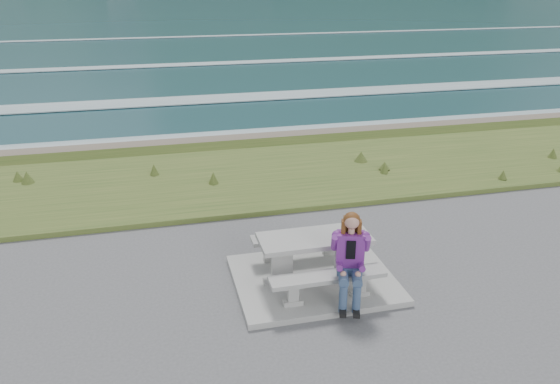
{
  "coord_description": "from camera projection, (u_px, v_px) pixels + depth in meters",
  "views": [
    {
      "loc": [
        -2.4,
        -7.47,
        4.83
      ],
      "look_at": [
        -0.28,
        1.2,
        1.17
      ],
      "focal_mm": 35.0,
      "sensor_mm": 36.0,
      "label": 1
    }
  ],
  "objects": [
    {
      "name": "grass_verge",
      "position": [
        255.0,
        178.0,
        13.56
      ],
      "size": [
        160.0,
        4.5,
        0.22
      ],
      "primitive_type": "cube",
      "color": "#34521F",
      "rests_on": "ground"
    },
    {
      "name": "seated_woman",
      "position": [
        350.0,
        272.0,
        8.15
      ],
      "size": [
        0.59,
        0.8,
        1.43
      ],
      "rotation": [
        0.0,
        0.0,
        -0.3
      ],
      "color": "#324E6F",
      "rests_on": "concrete_slab"
    },
    {
      "name": "bench_seaward",
      "position": [
        302.0,
        239.0,
        9.53
      ],
      "size": [
        1.8,
        0.35,
        0.45
      ],
      "color": "gray",
      "rests_on": "concrete_slab"
    },
    {
      "name": "picnic_table",
      "position": [
        314.0,
        246.0,
        8.81
      ],
      "size": [
        1.8,
        0.75,
        0.75
      ],
      "color": "gray",
      "rests_on": "concrete_slab"
    },
    {
      "name": "concrete_slab",
      "position": [
        313.0,
        279.0,
        9.05
      ],
      "size": [
        2.6,
        2.1,
        0.1
      ],
      "primitive_type": "cube",
      "color": "gray",
      "rests_on": "ground"
    },
    {
      "name": "ocean",
      "position": [
        189.0,
        89.0,
        32.28
      ],
      "size": [
        1600.0,
        1600.0,
        0.09
      ],
      "color": "#1C4650",
      "rests_on": "ground"
    },
    {
      "name": "shore_drop",
      "position": [
        236.0,
        145.0,
        16.17
      ],
      "size": [
        160.0,
        0.8,
        2.2
      ],
      "primitive_type": "cube",
      "color": "#6A6150",
      "rests_on": "ground"
    },
    {
      "name": "bench_landward",
      "position": [
        328.0,
        280.0,
        8.27
      ],
      "size": [
        1.8,
        0.35,
        0.45
      ],
      "color": "gray",
      "rests_on": "concrete_slab"
    }
  ]
}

